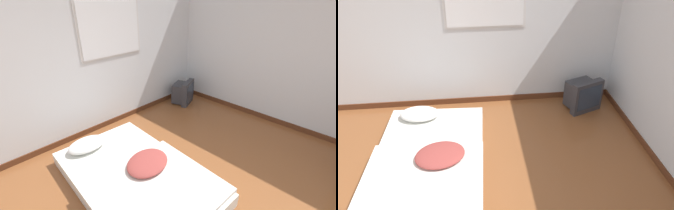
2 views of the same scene
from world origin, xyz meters
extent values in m
cube|color=silver|center=(0.00, 2.74, 1.30)|extent=(8.17, 0.06, 2.60)
cube|color=#562D19|center=(0.00, 2.70, 0.04)|extent=(8.17, 0.02, 0.09)
cube|color=silver|center=(0.96, 2.70, 1.63)|extent=(1.12, 0.01, 0.89)
cube|color=white|center=(0.96, 2.70, 1.63)|extent=(1.05, 0.01, 0.82)
cube|color=silver|center=(2.91, 0.00, 1.30)|extent=(0.06, 7.82, 2.60)
cube|color=#562D19|center=(2.87, 0.00, 0.04)|extent=(0.02, 7.82, 0.09)
cube|color=silver|center=(0.17, 1.25, 0.09)|extent=(1.37, 2.16, 0.17)
ellipsoid|color=white|center=(0.00, 2.09, 0.24)|extent=(0.54, 0.37, 0.14)
cube|color=silver|center=(0.15, 0.85, 0.20)|extent=(1.34, 1.29, 0.05)
ellipsoid|color=#993D38|center=(0.32, 1.18, 0.26)|extent=(0.66, 0.58, 0.11)
cube|color=#333338|center=(2.33, 2.42, 0.23)|extent=(0.46, 0.37, 0.39)
cube|color=#333338|center=(2.39, 2.25, 0.25)|extent=(0.50, 0.27, 0.49)
cube|color=#283342|center=(2.41, 2.20, 0.26)|extent=(0.38, 0.15, 0.35)
camera|label=1|loc=(-1.05, -0.50, 2.11)|focal=24.00mm
camera|label=2|loc=(0.74, -1.69, 2.71)|focal=35.00mm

